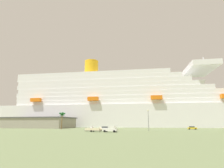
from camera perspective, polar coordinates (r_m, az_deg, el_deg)
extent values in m
plane|color=#66754C|center=(113.73, 1.29, -14.19)|extent=(600.00, 600.00, 0.00)
cube|color=white|center=(146.57, 4.54, -10.41)|extent=(203.76, 53.75, 17.12)
cylinder|color=white|center=(183.79, -29.08, -9.32)|extent=(36.61, 36.61, 17.12)
cube|color=white|center=(147.28, 4.47, -6.43)|extent=(179.45, 48.62, 3.37)
cube|color=white|center=(148.02, 2.89, -5.16)|extent=(172.58, 47.25, 3.37)
cube|color=white|center=(148.94, 1.33, -3.91)|extent=(166.07, 45.94, 3.37)
cube|color=white|center=(150.03, -0.21, -2.67)|extent=(156.27, 44.58, 3.37)
cube|color=white|center=(151.30, -1.71, -1.45)|extent=(151.35, 43.43, 3.37)
cube|color=white|center=(152.74, -3.19, -0.25)|extent=(142.27, 42.30, 3.37)
cube|color=white|center=(154.35, -4.64, 0.92)|extent=(136.83, 41.18, 3.37)
cube|color=white|center=(156.11, -6.06, 2.07)|extent=(129.07, 40.21, 3.37)
cube|color=white|center=(160.11, 26.46, 4.34)|extent=(23.78, 38.58, 4.00)
cylinder|color=yellow|center=(158.96, -6.69, 5.02)|extent=(13.18, 13.18, 13.66)
cylinder|color=silver|center=(162.51, 27.68, 5.71)|extent=(0.80, 0.80, 12.00)
cube|color=orange|center=(153.22, -23.50, -4.78)|extent=(8.28, 4.00, 2.80)
cube|color=orange|center=(134.37, -6.19, -4.80)|extent=(8.28, 4.00, 2.80)
cube|color=orange|center=(130.58, 14.24, -4.27)|extent=(8.28, 4.00, 2.80)
cube|color=gray|center=(134.10, -22.87, -11.59)|extent=(46.06, 26.22, 6.47)
cube|color=#4C4C51|center=(134.14, -22.74, -10.08)|extent=(47.91, 27.27, 0.60)
cube|color=white|center=(67.44, -0.62, -14.66)|extent=(5.77, 2.56, 0.90)
cube|color=white|center=(67.06, 0.21, -13.91)|extent=(2.19, 2.04, 0.90)
cube|color=#26333F|center=(66.83, 0.77, -13.99)|extent=(0.27, 1.68, 0.63)
cylinder|color=black|center=(67.73, 1.29, -15.03)|extent=(0.82, 0.36, 0.80)
cylinder|color=black|center=(65.84, 0.70, -15.11)|extent=(0.82, 0.36, 0.80)
cylinder|color=black|center=(69.04, -1.75, -14.98)|extent=(0.82, 0.36, 0.80)
cylinder|color=black|center=(67.20, -2.42, -15.05)|extent=(0.82, 0.36, 0.80)
cube|color=#595960|center=(70.26, -6.14, -14.82)|extent=(6.90, 2.54, 0.16)
cube|color=#595960|center=(68.59, -3.05, -14.93)|extent=(2.21, 0.34, 0.10)
cylinder|color=black|center=(71.33, -5.99, -14.90)|extent=(0.66, 0.28, 0.64)
cylinder|color=black|center=(69.47, -6.77, -14.95)|extent=(0.66, 0.28, 0.64)
cube|color=beige|center=(70.24, -6.13, -14.38)|extent=(6.31, 2.69, 0.90)
cone|color=beige|center=(68.77, -3.46, -14.47)|extent=(1.38, 1.98, 1.87)
cube|color=silver|center=(70.49, -6.57, -13.72)|extent=(0.90, 1.08, 0.70)
cube|color=black|center=(71.74, -8.54, -14.28)|extent=(0.41, 0.53, 1.10)
cylinder|color=brown|center=(102.15, -16.02, -11.75)|extent=(0.63, 0.63, 7.73)
cone|color=#195923|center=(102.00, -15.70, -9.54)|extent=(1.06, 3.28, 2.09)
cone|color=#195923|center=(102.33, -15.66, -9.55)|extent=(2.47, 2.59, 2.71)
cone|color=#195923|center=(102.58, -15.77, -9.55)|extent=(3.19, 0.72, 2.21)
cone|color=#195923|center=(102.64, -15.87, -9.54)|extent=(3.25, 2.09, 1.88)
cone|color=#195923|center=(102.56, -16.02, -9.53)|extent=(1.87, 3.10, 2.43)
cone|color=#195923|center=(102.27, -16.11, -9.52)|extent=(2.02, 3.27, 1.88)
cone|color=#195923|center=(102.00, -16.07, -9.51)|extent=(3.12, 1.83, 2.41)
cone|color=#195923|center=(101.85, -15.94, -9.52)|extent=(3.32, 1.54, 2.00)
cone|color=#195923|center=(101.85, -15.82, -9.53)|extent=(2.77, 2.85, 1.92)
sphere|color=#195923|center=(102.23, -15.89, -9.59)|extent=(1.10, 1.10, 1.10)
cylinder|color=slate|center=(76.34, 11.75, -11.65)|extent=(0.20, 0.20, 8.35)
sphere|color=#F9F2CC|center=(76.51, 11.60, -8.34)|extent=(0.56, 0.56, 0.56)
cube|color=yellow|center=(102.68, 24.62, -12.90)|extent=(4.49, 1.87, 0.70)
cube|color=#1E232D|center=(102.63, 24.46, -12.57)|extent=(2.52, 1.68, 0.55)
cylinder|color=black|center=(103.86, 25.37, -13.01)|extent=(0.66, 0.22, 0.66)
cylinder|color=black|center=(102.03, 25.56, -13.03)|extent=(0.66, 0.22, 0.66)
cylinder|color=black|center=(103.38, 23.72, -13.16)|extent=(0.66, 0.22, 0.66)
cylinder|color=black|center=(101.54, 23.88, -13.18)|extent=(0.66, 0.22, 0.66)
cube|color=silver|center=(90.11, -2.51, -14.20)|extent=(4.82, 2.00, 0.70)
cube|color=#1E232D|center=(90.02, -2.36, -13.81)|extent=(2.73, 1.72, 0.55)
cylinder|color=black|center=(89.84, -3.68, -14.42)|extent=(0.67, 0.25, 0.66)
cylinder|color=black|center=(91.49, -3.27, -14.39)|extent=(0.67, 0.25, 0.66)
cylinder|color=black|center=(88.77, -1.73, -14.46)|extent=(0.67, 0.25, 0.66)
cylinder|color=black|center=(90.44, -1.35, -14.43)|extent=(0.67, 0.25, 0.66)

